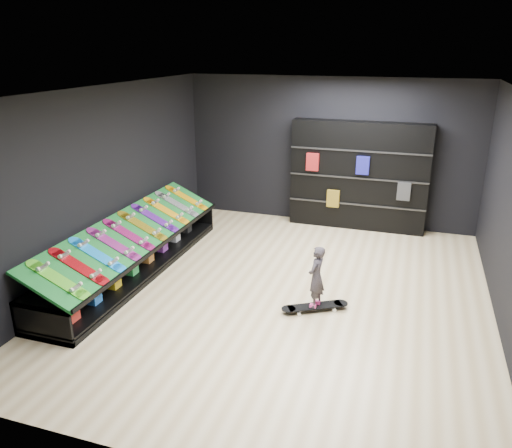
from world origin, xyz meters
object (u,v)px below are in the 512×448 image
(floor_skateboard, at_px, (315,308))
(child, at_px, (316,288))
(display_rack, at_px, (135,257))
(back_shelving, at_px, (359,176))

(floor_skateboard, relative_size, child, 1.81)
(floor_skateboard, height_order, child, child)
(floor_skateboard, bearing_deg, child, 0.00)
(display_rack, bearing_deg, back_shelving, 46.00)
(back_shelving, relative_size, child, 5.02)
(display_rack, xyz_separation_m, child, (3.12, -0.38, 0.11))
(floor_skateboard, distance_m, child, 0.32)
(display_rack, xyz_separation_m, floor_skateboard, (3.12, -0.38, -0.21))
(child, bearing_deg, floor_skateboard, 180.00)
(display_rack, height_order, floor_skateboard, display_rack)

